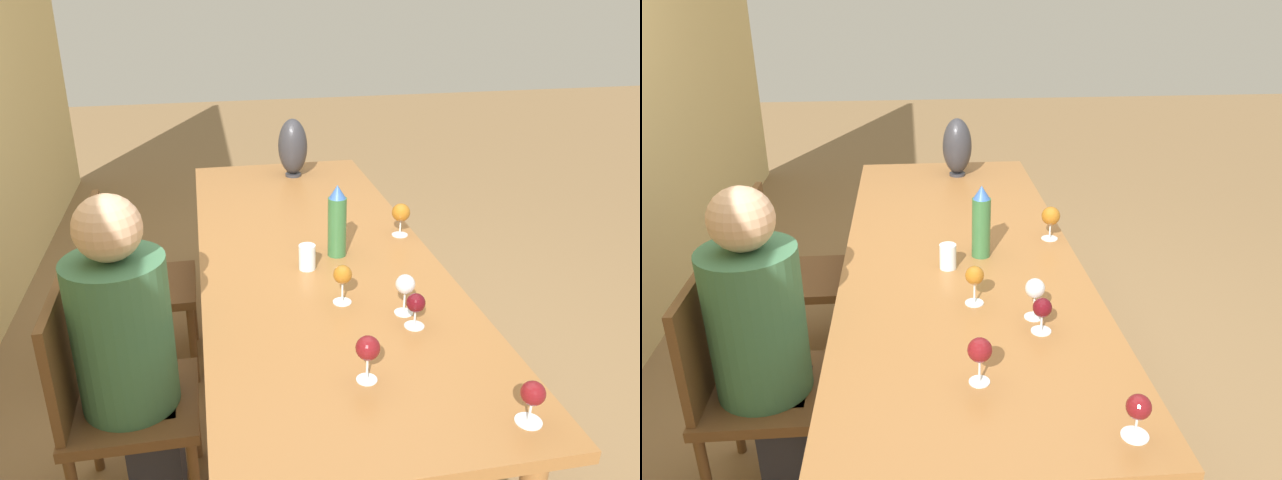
# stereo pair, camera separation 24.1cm
# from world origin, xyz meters

# --- Properties ---
(ground_plane) EXTENTS (14.00, 14.00, 0.00)m
(ground_plane) POSITION_xyz_m (0.00, 0.00, 0.00)
(ground_plane) COLOR olive
(dining_table) EXTENTS (2.53, 0.93, 0.74)m
(dining_table) POSITION_xyz_m (0.00, 0.00, 0.67)
(dining_table) COLOR #936033
(dining_table) RESTS_ON ground_plane
(water_bottle) EXTENTS (0.07, 0.07, 0.30)m
(water_bottle) POSITION_xyz_m (-0.05, -0.08, 0.88)
(water_bottle) COLOR #336638
(water_bottle) RESTS_ON dining_table
(water_tumbler) EXTENTS (0.07, 0.07, 0.10)m
(water_tumbler) POSITION_xyz_m (-0.15, 0.06, 0.78)
(water_tumbler) COLOR silver
(water_tumbler) RESTS_ON dining_table
(vase) EXTENTS (0.16, 0.16, 0.32)m
(vase) POSITION_xyz_m (1.02, -0.07, 0.90)
(vase) COLOR #2D2D33
(vase) RESTS_ON dining_table
(wine_glass_0) EXTENTS (0.07, 0.07, 0.12)m
(wine_glass_0) POSITION_xyz_m (-1.13, -0.35, 0.82)
(wine_glass_0) COLOR silver
(wine_glass_0) RESTS_ON dining_table
(wine_glass_1) EXTENTS (0.07, 0.07, 0.14)m
(wine_glass_1) POSITION_xyz_m (-0.54, -0.20, 0.84)
(wine_glass_1) COLOR silver
(wine_glass_1) RESTS_ON dining_table
(wine_glass_2) EXTENTS (0.07, 0.07, 0.14)m
(wine_glass_2) POSITION_xyz_m (-0.88, 0.02, 0.84)
(wine_glass_2) COLOR silver
(wine_glass_2) RESTS_ON dining_table
(wine_glass_3) EXTENTS (0.07, 0.07, 0.14)m
(wine_glass_3) POSITION_xyz_m (-0.43, -0.02, 0.84)
(wine_glass_3) COLOR silver
(wine_glass_3) RESTS_ON dining_table
(wine_glass_4) EXTENTS (0.08, 0.08, 0.15)m
(wine_glass_4) POSITION_xyz_m (0.10, -0.40, 0.84)
(wine_glass_4) COLOR silver
(wine_glass_4) RESTS_ON dining_table
(wine_glass_5) EXTENTS (0.07, 0.07, 0.12)m
(wine_glass_5) POSITION_xyz_m (-0.63, -0.21, 0.82)
(wine_glass_5) COLOR silver
(wine_glass_5) RESTS_ON dining_table
(chair_near) EXTENTS (0.44, 0.44, 0.86)m
(chair_near) POSITION_xyz_m (-0.46, 0.79, 0.47)
(chair_near) COLOR brown
(chair_near) RESTS_ON ground_plane
(chair_far) EXTENTS (0.44, 0.44, 0.86)m
(chair_far) POSITION_xyz_m (0.42, 0.79, 0.47)
(chair_far) COLOR brown
(chair_far) RESTS_ON ground_plane
(person_near) EXTENTS (0.32, 0.32, 1.19)m
(person_near) POSITION_xyz_m (-0.46, 0.71, 0.64)
(person_near) COLOR #2D2D38
(person_near) RESTS_ON ground_plane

